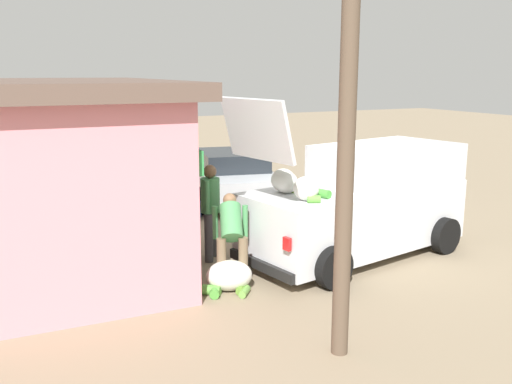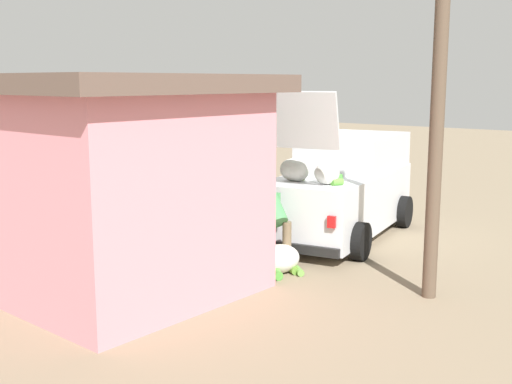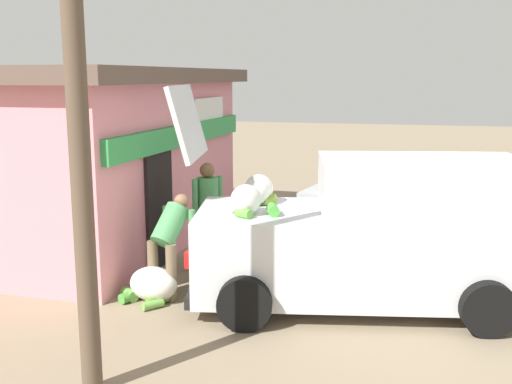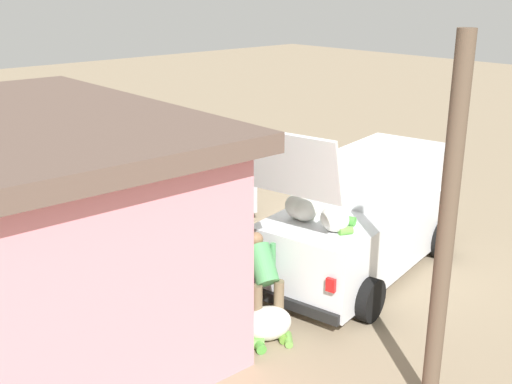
{
  "view_description": "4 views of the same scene",
  "coord_description": "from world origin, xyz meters",
  "px_view_note": "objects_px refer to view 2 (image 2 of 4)",
  "views": [
    {
      "loc": [
        -10.1,
        6.61,
        3.33
      ],
      "look_at": [
        -0.74,
        2.06,
        1.08
      ],
      "focal_mm": 39.28,
      "sensor_mm": 36.0,
      "label": 1
    },
    {
      "loc": [
        -8.59,
        11.51,
        3.09
      ],
      "look_at": [
        -0.59,
        1.55,
        0.87
      ],
      "focal_mm": 44.95,
      "sensor_mm": 36.0,
      "label": 2
    },
    {
      "loc": [
        -9.88,
        0.07,
        3.04
      ],
      "look_at": [
        -0.64,
        2.43,
        1.21
      ],
      "focal_mm": 42.37,
      "sensor_mm": 36.0,
      "label": 3
    },
    {
      "loc": [
        -8.26,
        8.77,
        4.82
      ],
      "look_at": [
        -0.4,
        1.67,
        1.29
      ],
      "focal_mm": 43.76,
      "sensor_mm": 36.0,
      "label": 4
    }
  ],
  "objects_px": {
    "delivery_van": "(343,187)",
    "storefront_bar": "(72,175)",
    "customer_bending": "(273,218)",
    "vendor_standing": "(222,199)",
    "unloaded_banana_pile": "(279,260)",
    "paint_bucket": "(144,216)",
    "parked_sedan": "(157,182)"
  },
  "relations": [
    {
      "from": "storefront_bar",
      "to": "paint_bucket",
      "type": "height_order",
      "value": "storefront_bar"
    },
    {
      "from": "parked_sedan",
      "to": "customer_bending",
      "type": "relative_size",
      "value": 3.02
    },
    {
      "from": "unloaded_banana_pile",
      "to": "storefront_bar",
      "type": "bearing_deg",
      "value": 39.94
    },
    {
      "from": "delivery_van",
      "to": "storefront_bar",
      "type": "bearing_deg",
      "value": 68.73
    },
    {
      "from": "vendor_standing",
      "to": "unloaded_banana_pile",
      "type": "distance_m",
      "value": 1.73
    },
    {
      "from": "vendor_standing",
      "to": "paint_bucket",
      "type": "xyz_separation_m",
      "value": [
        2.95,
        -0.74,
        -0.82
      ]
    },
    {
      "from": "customer_bending",
      "to": "unloaded_banana_pile",
      "type": "bearing_deg",
      "value": 147.33
    },
    {
      "from": "parked_sedan",
      "to": "customer_bending",
      "type": "height_order",
      "value": "customer_bending"
    },
    {
      "from": "parked_sedan",
      "to": "unloaded_banana_pile",
      "type": "xyz_separation_m",
      "value": [
        -5.7,
        2.57,
        -0.41
      ]
    },
    {
      "from": "delivery_van",
      "to": "vendor_standing",
      "type": "relative_size",
      "value": 2.76
    },
    {
      "from": "delivery_van",
      "to": "parked_sedan",
      "type": "bearing_deg",
      "value": 3.71
    },
    {
      "from": "parked_sedan",
      "to": "vendor_standing",
      "type": "height_order",
      "value": "vendor_standing"
    },
    {
      "from": "delivery_van",
      "to": "paint_bucket",
      "type": "height_order",
      "value": "delivery_van"
    },
    {
      "from": "storefront_bar",
      "to": "delivery_van",
      "type": "height_order",
      "value": "storefront_bar"
    },
    {
      "from": "storefront_bar",
      "to": "unloaded_banana_pile",
      "type": "xyz_separation_m",
      "value": [
        -2.52,
        -2.11,
        -1.41
      ]
    },
    {
      "from": "storefront_bar",
      "to": "customer_bending",
      "type": "height_order",
      "value": "storefront_bar"
    },
    {
      "from": "storefront_bar",
      "to": "vendor_standing",
      "type": "xyz_separation_m",
      "value": [
        -1.02,
        -2.41,
        -0.62
      ]
    },
    {
      "from": "delivery_van",
      "to": "vendor_standing",
      "type": "height_order",
      "value": "delivery_van"
    },
    {
      "from": "unloaded_banana_pile",
      "to": "paint_bucket",
      "type": "relative_size",
      "value": 2.48
    },
    {
      "from": "storefront_bar",
      "to": "customer_bending",
      "type": "bearing_deg",
      "value": -134.95
    },
    {
      "from": "storefront_bar",
      "to": "paint_bucket",
      "type": "relative_size",
      "value": 17.19
    },
    {
      "from": "storefront_bar",
      "to": "paint_bucket",
      "type": "xyz_separation_m",
      "value": [
        1.93,
        -3.15,
        -1.44
      ]
    },
    {
      "from": "vendor_standing",
      "to": "delivery_van",
      "type": "bearing_deg",
      "value": -109.78
    },
    {
      "from": "storefront_bar",
      "to": "unloaded_banana_pile",
      "type": "relative_size",
      "value": 6.92
    },
    {
      "from": "storefront_bar",
      "to": "delivery_van",
      "type": "relative_size",
      "value": 1.33
    },
    {
      "from": "vendor_standing",
      "to": "customer_bending",
      "type": "distance_m",
      "value": 1.27
    },
    {
      "from": "unloaded_banana_pile",
      "to": "paint_bucket",
      "type": "height_order",
      "value": "unloaded_banana_pile"
    },
    {
      "from": "customer_bending",
      "to": "paint_bucket",
      "type": "xyz_separation_m",
      "value": [
        4.2,
        -0.88,
        -0.66
      ]
    },
    {
      "from": "vendor_standing",
      "to": "unloaded_banana_pile",
      "type": "xyz_separation_m",
      "value": [
        -1.51,
        0.3,
        -0.79
      ]
    },
    {
      "from": "parked_sedan",
      "to": "vendor_standing",
      "type": "bearing_deg",
      "value": 151.6
    },
    {
      "from": "parked_sedan",
      "to": "customer_bending",
      "type": "distance_m",
      "value": 5.96
    },
    {
      "from": "vendor_standing",
      "to": "customer_bending",
      "type": "bearing_deg",
      "value": 173.61
    }
  ]
}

